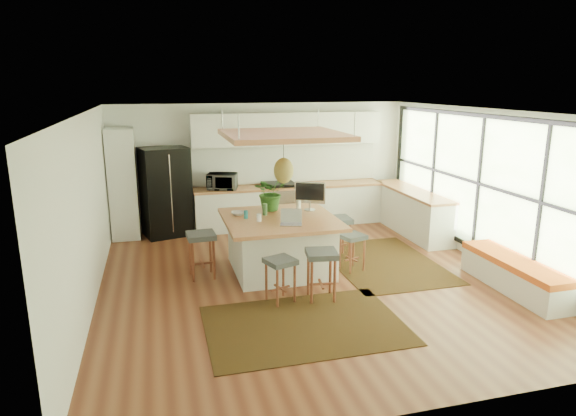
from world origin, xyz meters
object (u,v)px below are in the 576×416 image
object	(u,v)px
monitor	(310,196)
stool_right_back	(337,239)
stool_left_side	(202,256)
microwave	(222,180)
fridge	(166,192)
island	(280,244)
stool_right_front	(352,250)
island_plant	(270,196)
stool_near_left	(280,279)
stool_near_right	(321,276)
laptop	(291,217)

from	to	relation	value
monitor	stool_right_back	bearing A→B (deg)	26.65
stool_left_side	microwave	size ratio (longest dim) A/B	1.24
fridge	island	distance (m)	3.20
stool_right_front	stool_right_back	xyz separation A→B (m)	(-0.02, 0.66, 0.00)
island_plant	stool_left_side	bearing A→B (deg)	-157.45
island_plant	island	bearing A→B (deg)	-86.58
fridge	stool_right_front	size ratio (longest dim) A/B	2.90
stool_near_left	stool_near_right	size ratio (longest dim) A/B	0.89
stool_right_front	laptop	size ratio (longest dim) A/B	1.76
fridge	microwave	size ratio (longest dim) A/B	3.03
stool_near_left	stool_left_side	xyz separation A→B (m)	(-1.01, 1.27, 0.00)
island	laptop	bearing A→B (deg)	-81.83
stool_left_side	microwave	distance (m)	2.75
island	stool_near_left	bearing A→B (deg)	-103.83
microwave	island_plant	distance (m)	2.10
laptop	stool_right_front	bearing A→B (deg)	24.86
stool_right_back	island_plant	world-z (taller)	island_plant
laptop	island_plant	world-z (taller)	island_plant
island_plant	fridge	bearing A→B (deg)	130.67
island	stool_right_back	xyz separation A→B (m)	(1.16, 0.35, -0.11)
island	stool_near_right	size ratio (longest dim) A/B	2.48
stool_near_left	laptop	distance (m)	1.10
stool_near_right	stool_left_side	xyz separation A→B (m)	(-1.62, 1.32, 0.00)
stool_near_left	monitor	distance (m)	2.02
stool_near_left	microwave	size ratio (longest dim) A/B	1.08
island	stool_right_front	world-z (taller)	island
monitor	island_plant	world-z (taller)	monitor
stool_left_side	stool_right_back	bearing A→B (deg)	7.31
stool_left_side	island_plant	world-z (taller)	island_plant
island	stool_right_back	bearing A→B (deg)	16.66
laptop	microwave	xyz separation A→B (m)	(-0.69, 3.04, 0.08)
stool_right_front	microwave	bearing A→B (deg)	121.98
stool_near_right	monitor	world-z (taller)	monitor
stool_near_right	laptop	xyz separation A→B (m)	(-0.24, 0.83, 0.70)
island	laptop	world-z (taller)	laptop
island	stool_near_left	distance (m)	1.28
fridge	stool_right_back	size ratio (longest dim) A/B	2.43
island	stool_near_left	world-z (taller)	island
monitor	stool_left_side	bearing A→B (deg)	-143.65
fridge	stool_right_back	bearing A→B (deg)	-52.46
fridge	stool_right_front	distance (m)	4.21
laptop	microwave	bearing A→B (deg)	120.05
microwave	stool_right_back	bearing A→B (deg)	-34.19
laptop	stool_right_back	bearing A→B (deg)	53.73
stool_right_back	fridge	bearing A→B (deg)	142.58
stool_right_front	monitor	bearing A→B (deg)	129.84
stool_near_right	island_plant	bearing A→B (deg)	100.28
fridge	laptop	bearing A→B (deg)	-73.86
fridge	laptop	distance (m)	3.59
stool_near_left	stool_near_right	xyz separation A→B (m)	(0.61, -0.06, 0.00)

